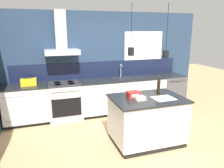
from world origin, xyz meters
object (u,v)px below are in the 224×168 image
(oven_range, at_px, (65,101))
(yellow_toolbox, at_px, (29,82))
(dishwasher, at_px, (170,91))
(red_supply_box, at_px, (133,95))
(bottle_on_island, at_px, (159,87))
(book_stack, at_px, (138,97))

(oven_range, distance_m, yellow_toolbox, 0.96)
(oven_range, bearing_deg, dishwasher, 0.08)
(dishwasher, bearing_deg, red_supply_box, -139.61)
(oven_range, height_order, yellow_toolbox, yellow_toolbox)
(oven_range, xyz_separation_m, bottle_on_island, (1.68, -1.51, 0.60))
(oven_range, relative_size, dishwasher, 1.00)
(oven_range, distance_m, red_supply_box, 1.99)
(oven_range, height_order, bottle_on_island, bottle_on_island)
(dishwasher, relative_size, red_supply_box, 3.91)
(book_stack, bearing_deg, oven_range, 125.05)
(dishwasher, height_order, yellow_toolbox, yellow_toolbox)
(oven_range, height_order, book_stack, book_stack)
(dishwasher, relative_size, yellow_toolbox, 2.68)
(red_supply_box, height_order, yellow_toolbox, yellow_toolbox)
(bottle_on_island, bearing_deg, yellow_toolbox, 148.53)
(yellow_toolbox, bearing_deg, oven_range, -0.32)
(bottle_on_island, relative_size, yellow_toolbox, 1.02)
(oven_range, bearing_deg, bottle_on_island, -41.92)
(red_supply_box, bearing_deg, book_stack, -58.98)
(dishwasher, distance_m, bottle_on_island, 2.07)
(oven_range, xyz_separation_m, red_supply_box, (1.11, -1.57, 0.51))
(red_supply_box, bearing_deg, oven_range, 125.27)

